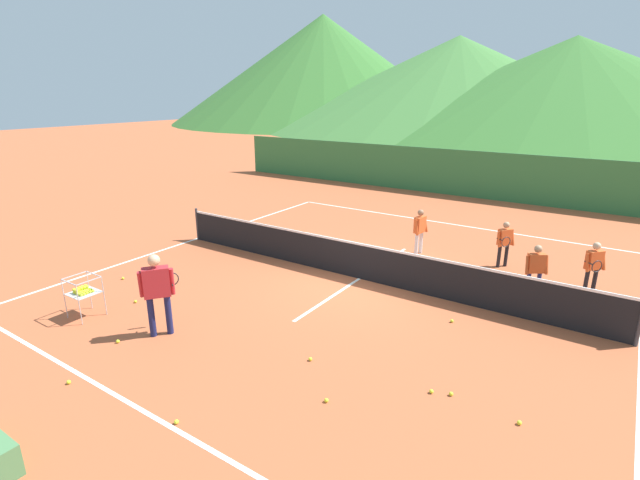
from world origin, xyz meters
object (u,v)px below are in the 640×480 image
Objects in this scene: tennis_ball_9 at (310,359)px; tennis_ball_3 at (69,382)px; tennis_net at (360,261)px; ball_cart at (83,291)px; tennis_ball_4 at (519,423)px; student_1 at (505,240)px; instructor at (157,287)px; student_2 at (536,267)px; student_0 at (420,228)px; tennis_ball_1 at (452,321)px; tennis_ball_2 at (118,341)px; student_3 at (594,264)px; tennis_ball_5 at (451,394)px; tennis_ball_10 at (326,400)px; tennis_ball_11 at (123,278)px; tennis_ball_6 at (176,422)px; tennis_ball_8 at (135,301)px; tennis_ball_0 at (431,391)px.

tennis_ball_3 is at bearing -136.32° from tennis_ball_9.
tennis_ball_3 is (-1.80, -6.73, -0.47)m from tennis_net.
ball_cart is 8.75m from tennis_ball_4.
instructor is at bearing -121.56° from student_1.
tennis_ball_9 is at bearing -118.65° from student_2.
student_0 reaches higher than student_2.
tennis_ball_1 and tennis_ball_2 have the same top height.
student_1 is 10.78m from tennis_ball_3.
ball_cart is at bearing -169.73° from tennis_ball_4.
tennis_ball_1 is at bearing 51.06° from tennis_ball_3.
student_3 is at bearing 86.29° from tennis_ball_4.
tennis_ball_9 is (-2.47, -0.42, 0.00)m from tennis_ball_5.
student_0 reaches higher than tennis_ball_10.
student_3 reaches higher than tennis_ball_11.
student_2 is 19.30× the size of tennis_ball_1.
tennis_ball_1 is 1.00× the size of tennis_ball_3.
tennis_ball_5 is at bearing -63.24° from student_0.
tennis_ball_10 is at bearing 46.50° from tennis_ball_6.
student_1 is 18.99× the size of tennis_ball_3.
student_1 is 9.64m from tennis_ball_8.
student_0 is 3.74m from student_2.
tennis_ball_2 is at bearing -45.69° from tennis_ball_8.
tennis_ball_2 and tennis_ball_10 have the same top height.
student_0 is at bearing 95.54° from tennis_ball_9.
ball_cart is 13.22× the size of tennis_ball_3.
tennis_net is 5.05m from tennis_ball_5.
tennis_ball_0 is at bearing -158.51° from tennis_ball_5.
tennis_ball_3 is (0.51, -1.26, 0.00)m from tennis_ball_2.
student_2 is (3.44, -1.45, -0.03)m from student_0.
student_0 reaches higher than tennis_ball_4.
student_1 is 0.98× the size of student_3.
ball_cart is at bearing -167.49° from tennis_ball_5.
instructor reaches higher than tennis_ball_0.
tennis_ball_2 is 1.00× the size of tennis_ball_4.
student_1 is 7.78m from tennis_ball_10.
tennis_ball_9 and tennis_ball_11 have the same top height.
tennis_ball_3 is 1.00× the size of tennis_ball_6.
instructor is at bearing -111.52° from tennis_net.
student_2 is 4.94m from tennis_ball_4.
tennis_ball_0 and tennis_ball_6 have the same top height.
tennis_net is 179.39× the size of tennis_ball_2.
tennis_ball_5 is at bearing 5.32° from tennis_ball_8.
ball_cart is 7.43m from tennis_ball_0.
student_1 is 6.85m from tennis_ball_4.
instructor reaches higher than tennis_ball_10.
student_0 is 20.16× the size of tennis_ball_10.
instructor is 1.30× the size of student_3.
tennis_ball_3 is at bearing -104.97° from tennis_net.
tennis_net is at bearing 34.29° from tennis_ball_11.
ball_cart is 13.22× the size of tennis_ball_4.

